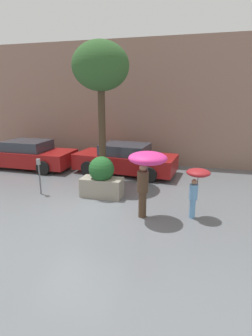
% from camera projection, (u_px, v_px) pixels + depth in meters
% --- Properties ---
extents(ground_plane, '(40.00, 40.00, 0.00)m').
position_uv_depth(ground_plane, '(78.00, 213.00, 7.81)').
color(ground_plane, slate).
extents(building_facade, '(18.00, 0.30, 6.00)m').
position_uv_depth(building_facade, '(130.00, 104.00, 13.08)').
color(building_facade, '#8C6B5B').
rests_on(building_facade, ground).
extents(planter_box, '(1.43, 0.87, 1.42)m').
position_uv_depth(planter_box, '(102.00, 178.00, 8.98)').
color(planter_box, gray).
rests_on(planter_box, ground).
extents(person_adult, '(1.06, 1.06, 1.93)m').
position_uv_depth(person_adult, '(147.00, 165.00, 7.12)').
color(person_adult, '#473323').
rests_on(person_adult, ground).
extents(person_child, '(0.66, 0.66, 1.44)m').
position_uv_depth(person_child, '(197.00, 181.00, 7.26)').
color(person_child, '#669ED1').
rests_on(person_child, ground).
extents(parked_car_near, '(4.66, 2.39, 1.32)m').
position_uv_depth(parked_car_near, '(125.00, 159.00, 11.78)').
color(parked_car_near, maroon).
rests_on(parked_car_near, ground).
extents(parked_car_far, '(4.43, 2.09, 1.32)m').
position_uv_depth(parked_car_far, '(28.00, 155.00, 12.68)').
color(parked_car_far, maroon).
rests_on(parked_car_far, ground).
extents(street_tree, '(2.08, 2.08, 5.31)m').
position_uv_depth(street_tree, '(101.00, 68.00, 9.47)').
color(street_tree, '#423323').
rests_on(street_tree, ground).
extents(parking_meter, '(0.14, 0.14, 1.29)m').
position_uv_depth(parking_meter, '(39.00, 169.00, 9.11)').
color(parking_meter, '#595B60').
rests_on(parking_meter, ground).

